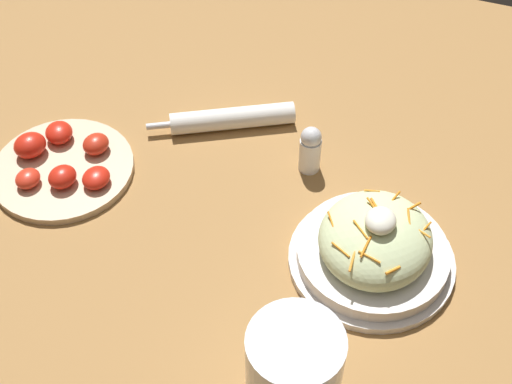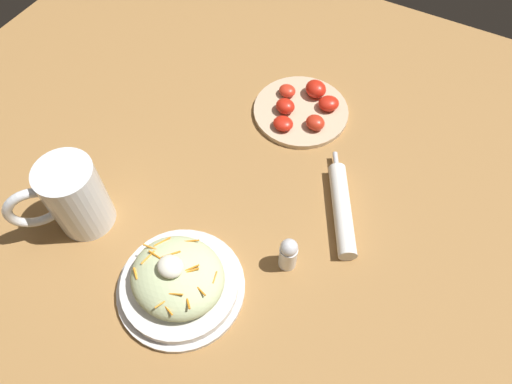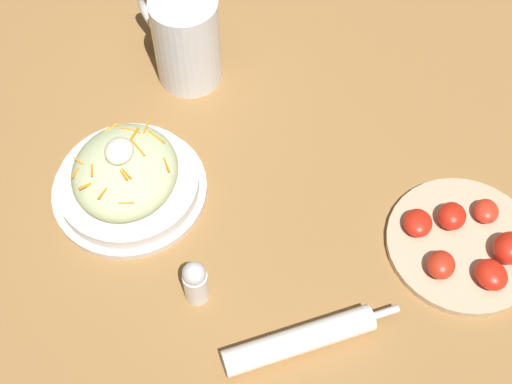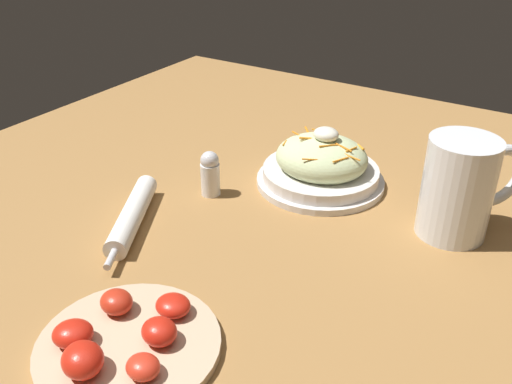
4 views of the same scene
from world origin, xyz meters
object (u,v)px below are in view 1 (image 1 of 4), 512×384
Objects in this scene: salad_plate at (374,246)px; napkin_roll at (231,118)px; tomato_plate at (62,164)px; salt_shaker at (310,149)px.

salad_plate reaches higher than napkin_roll.
salad_plate is at bearing 56.01° from napkin_roll.
salt_shaker reaches higher than tomato_plate.
napkin_roll is at bearing -107.25° from salt_shaker.
salad_plate is 2.82× the size of salt_shaker.
tomato_plate is 2.67× the size of salt_shaker.
napkin_roll is at bearing 131.39° from tomato_plate.
salad_plate is 0.18m from salt_shaker.
tomato_plate is (-0.01, -0.46, -0.02)m from salad_plate.
salt_shaker reaches higher than napkin_roll.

